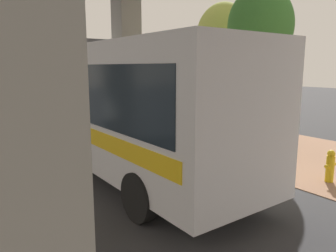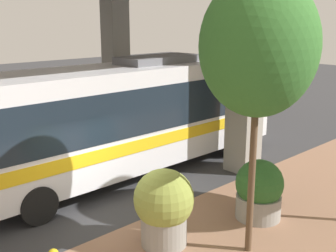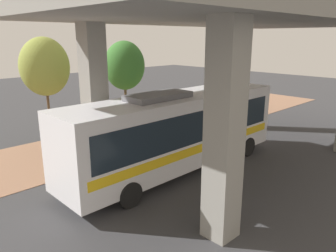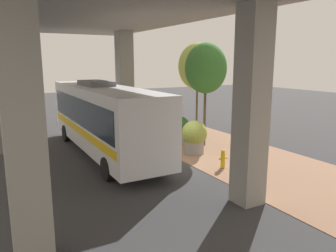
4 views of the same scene
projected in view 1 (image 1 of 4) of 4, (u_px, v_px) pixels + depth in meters
name	position (u px, v px, depth m)	size (l,w,h in m)	color
ground_plane	(235.00, 169.00, 9.84)	(80.00, 80.00, 0.00)	#38383A
sidewalk_strip	(294.00, 153.00, 11.57)	(6.00, 40.00, 0.02)	#936B51
bus	(105.00, 98.00, 10.08)	(2.74, 11.59, 3.80)	silver
fire_hydrant	(330.00, 166.00, 8.59)	(0.43, 0.21, 0.88)	gold
planter_front	(214.00, 123.00, 13.25)	(1.22, 1.22, 1.57)	gray
planter_middle	(255.00, 131.00, 10.70)	(1.36, 1.36, 1.80)	gray
street_tree_near	(260.00, 26.00, 11.86)	(2.36, 2.36, 5.90)	brown
street_tree_far	(224.00, 36.00, 16.13)	(2.67, 2.67, 6.12)	brown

